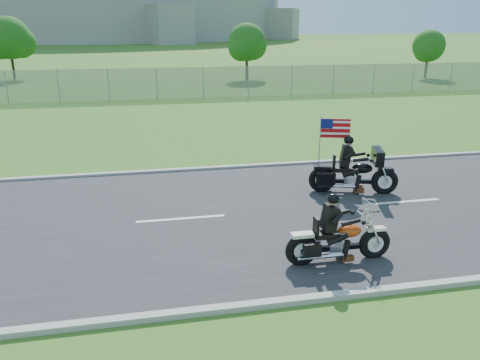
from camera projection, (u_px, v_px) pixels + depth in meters
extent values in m
plane|color=#265B1C|center=(259.00, 214.00, 12.02)|extent=(420.00, 420.00, 0.00)
cube|color=#28282B|center=(259.00, 214.00, 12.01)|extent=(120.00, 8.00, 0.04)
cube|color=#9E9B93|center=(231.00, 167.00, 15.77)|extent=(120.00, 0.18, 0.12)
cube|color=#9E9B93|center=(312.00, 299.00, 8.24)|extent=(120.00, 0.18, 0.12)
cube|color=gray|center=(109.00, 85.00, 29.39)|extent=(60.00, 0.03, 2.00)
cylinder|color=#A3A099|center=(92.00, 7.00, 163.33)|extent=(130.00, 130.00, 20.00)
cylinder|color=#382316|center=(247.00, 65.00, 40.63)|extent=(0.22, 0.22, 2.52)
sphere|color=#204512|center=(247.00, 42.00, 40.03)|extent=(3.20, 3.20, 3.20)
sphere|color=#204512|center=(253.00, 46.00, 40.70)|extent=(2.40, 2.40, 2.40)
sphere|color=#204512|center=(241.00, 48.00, 39.69)|extent=(2.24, 2.24, 2.24)
cylinder|color=#382316|center=(13.00, 63.00, 40.64)|extent=(0.22, 0.22, 2.80)
sphere|color=#204512|center=(9.00, 38.00, 39.98)|extent=(3.60, 3.60, 3.60)
sphere|color=#204512|center=(20.00, 42.00, 40.74)|extent=(2.70, 2.70, 2.70)
sphere|color=#204512|center=(0.00, 44.00, 39.60)|extent=(2.52, 2.52, 2.52)
cylinder|color=#382316|center=(426.00, 65.00, 41.74)|extent=(0.22, 0.22, 2.24)
sphere|color=#204512|center=(429.00, 46.00, 41.20)|extent=(2.80, 2.80, 2.80)
sphere|color=#204512|center=(431.00, 49.00, 41.80)|extent=(2.10, 2.10, 2.10)
sphere|color=#204512|center=(425.00, 51.00, 40.92)|extent=(1.96, 1.96, 1.96)
torus|color=black|center=(374.00, 243.00, 9.65)|extent=(0.68, 0.17, 0.68)
torus|color=black|center=(302.00, 250.00, 9.36)|extent=(0.68, 0.17, 0.68)
ellipsoid|color=#C9400E|center=(349.00, 231.00, 9.43)|extent=(0.52, 0.30, 0.26)
cube|color=black|center=(327.00, 234.00, 9.36)|extent=(0.51, 0.28, 0.11)
cube|color=black|center=(330.00, 218.00, 9.25)|extent=(0.22, 0.37, 0.51)
sphere|color=black|center=(333.00, 199.00, 9.13)|extent=(0.25, 0.25, 0.25)
cube|color=silver|center=(368.00, 209.00, 9.36)|extent=(0.04, 0.43, 0.37)
torus|color=black|center=(384.00, 181.00, 13.30)|extent=(0.79, 0.40, 0.77)
torus|color=black|center=(322.00, 180.00, 13.45)|extent=(0.79, 0.40, 0.77)
ellipsoid|color=black|center=(362.00, 168.00, 13.24)|extent=(0.65, 0.48, 0.29)
cube|color=black|center=(343.00, 169.00, 13.30)|extent=(0.64, 0.46, 0.12)
cube|color=black|center=(346.00, 156.00, 13.16)|extent=(0.36, 0.47, 0.57)
sphere|color=black|center=(349.00, 140.00, 13.02)|extent=(0.35, 0.35, 0.28)
cube|color=black|center=(378.00, 156.00, 13.09)|extent=(0.45, 0.86, 0.41)
cube|color=#B70C11|center=(335.00, 128.00, 13.16)|extent=(0.80, 0.26, 0.54)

